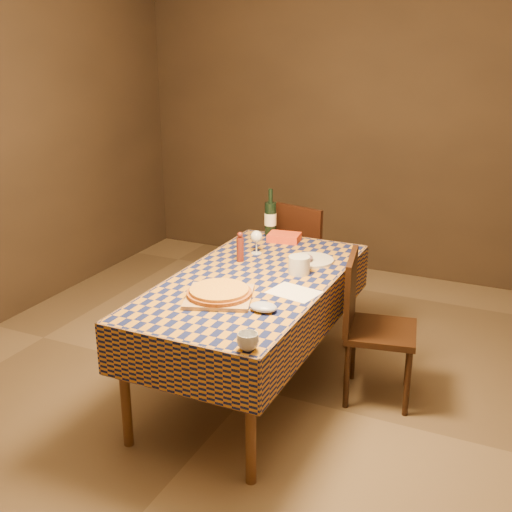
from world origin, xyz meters
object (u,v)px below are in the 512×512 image
Objects in this scene: pizza at (219,292)px; wine_bottle at (270,218)px; chair_far at (306,253)px; white_plate at (311,260)px; cutting_board at (219,297)px; dining_table at (253,290)px; bowl at (303,260)px; chair_right at (368,320)px.

pizza is 1.24m from wine_bottle.
white_plate is at bearing -67.42° from chair_far.
wine_bottle is at bearing 100.20° from cutting_board.
chair_far reaches higher than dining_table.
white_plate is (0.04, 0.05, -0.01)m from bowl.
white_plate is at bearing 63.89° from dining_table.
wine_bottle reaches higher than bowl.
cutting_board is at bearing -87.03° from chair_far.
white_plate is 0.56m from chair_right.
dining_table is 5.05× the size of cutting_board.
bowl is 0.45× the size of white_plate.
wine_bottle is at bearing 139.09° from white_plate.
white_plate is 0.31× the size of chair_far.
dining_table is 1.28m from chair_far.
pizza is 1.22× the size of wine_bottle.
chair_far reaches higher than white_plate.
bowl reaches higher than dining_table.
chair_right is (0.49, -0.15, -0.27)m from bowl.
dining_table is 0.50m from white_plate.
chair_far is at bearing 71.75° from wine_bottle.
bowl is at bearing 163.45° from chair_right.
white_plate is (0.26, 0.80, -0.03)m from pizza.
dining_table is 14.04× the size of bowl.
bowl is at bearing 74.02° from cutting_board.
pizza is at bearing 82.87° from cutting_board.
dining_table is 1.98× the size of chair_right.
pizza is at bearing -87.03° from chair_far.
wine_bottle is 1.20× the size of white_plate.
chair_right is (0.93, -0.61, -0.38)m from wine_bottle.
chair_far is (-0.30, 0.87, -0.27)m from bowl.
dining_table is 5.26× the size of wine_bottle.
cutting_board reaches higher than dining_table.
wine_bottle reaches higher than chair_far.
wine_bottle is at bearing -108.25° from chair_far.
dining_table is at bearing -84.44° from chair_far.
chair_right reaches higher than cutting_board.
wine_bottle is 0.38× the size of chair_right.
chair_right is (0.67, 0.24, -0.17)m from dining_table.
cutting_board is at bearing -107.70° from white_plate.
cutting_board is at bearing -139.56° from chair_right.
cutting_board is 0.78m from bowl.
wine_bottle reaches higher than white_plate.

